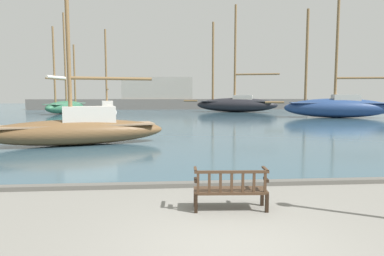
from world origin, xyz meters
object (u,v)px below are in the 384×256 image
(sailboat_outer_starboard, at_px, (107,111))
(sailboat_centre_channel, at_px, (77,128))
(park_bench, at_px, (230,189))
(sailboat_nearest_port, at_px, (337,106))
(sailboat_nearest_starboard, at_px, (66,105))
(sailboat_far_starboard, at_px, (237,103))

(sailboat_outer_starboard, relative_size, sailboat_centre_channel, 0.83)
(park_bench, height_order, sailboat_centre_channel, sailboat_centre_channel)
(sailboat_nearest_port, xyz_separation_m, sailboat_nearest_starboard, (-30.01, 10.06, -0.12))
(park_bench, xyz_separation_m, sailboat_nearest_starboard, (-13.75, 36.62, 0.70))
(sailboat_outer_starboard, distance_m, sailboat_far_starboard, 18.43)
(sailboat_nearest_starboard, bearing_deg, sailboat_outer_starboard, -52.80)
(park_bench, distance_m, sailboat_outer_starboard, 28.96)
(sailboat_nearest_starboard, relative_size, sailboat_far_starboard, 0.88)
(sailboat_nearest_starboard, xyz_separation_m, sailboat_far_starboard, (21.97, 1.45, 0.12))
(park_bench, xyz_separation_m, sailboat_outer_starboard, (-7.24, 28.04, 0.33))
(sailboat_outer_starboard, xyz_separation_m, sailboat_nearest_port, (23.50, -1.48, 0.49))
(sailboat_nearest_starboard, distance_m, sailboat_far_starboard, 22.02)
(park_bench, xyz_separation_m, sailboat_centre_channel, (-5.66, 9.59, 0.40))
(sailboat_outer_starboard, bearing_deg, sailboat_far_starboard, 32.98)
(sailboat_nearest_port, bearing_deg, park_bench, -121.47)
(sailboat_nearest_port, bearing_deg, sailboat_centre_channel, -142.25)
(park_bench, height_order, sailboat_outer_starboard, sailboat_outer_starboard)
(sailboat_centre_channel, relative_size, sailboat_far_starboard, 0.76)
(park_bench, bearing_deg, sailboat_nearest_port, 58.53)
(park_bench, relative_size, sailboat_nearest_port, 0.12)
(sailboat_outer_starboard, bearing_deg, sailboat_centre_channel, -85.11)
(sailboat_nearest_starboard, bearing_deg, park_bench, -69.42)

